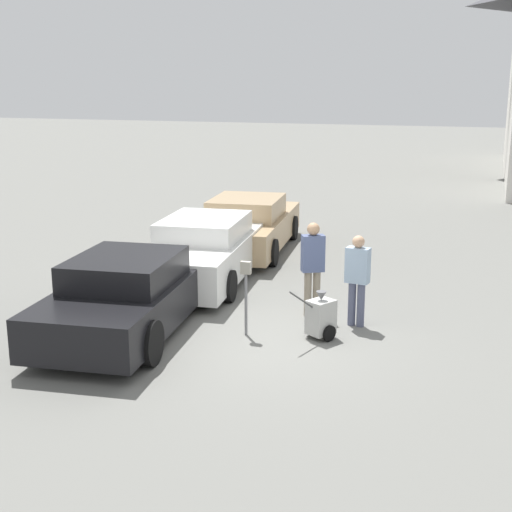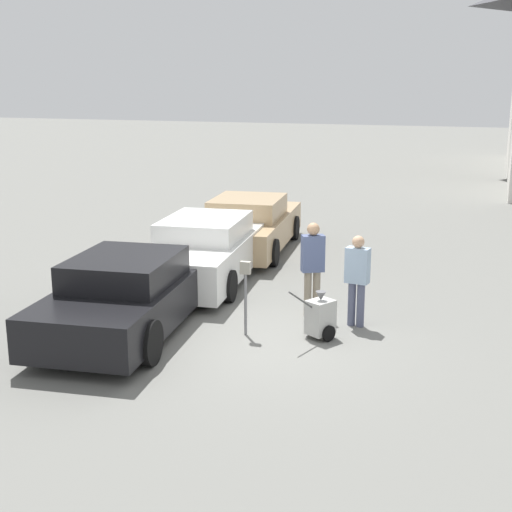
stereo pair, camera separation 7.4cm
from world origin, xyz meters
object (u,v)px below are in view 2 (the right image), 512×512
object	(u,v)px
parked_car_black	(130,294)
parking_meter	(245,284)
person_worker	(313,263)
parked_car_white	(207,249)
equipment_cart	(320,317)
person_supervisor	(357,275)
parked_car_tan	(249,225)

from	to	relation	value
parked_car_black	parking_meter	world-z (taller)	parked_car_black
parked_car_black	person_worker	xyz separation A→B (m)	(2.89, 1.78, 0.37)
parked_car_white	equipment_cart	world-z (taller)	parked_car_white
parking_meter	person_worker	bearing A→B (deg)	59.00
parking_meter	person_supervisor	xyz separation A→B (m)	(1.74, 1.10, 0.03)
parked_car_white	person_worker	bearing A→B (deg)	-38.35
parked_car_black	parked_car_tan	world-z (taller)	parked_car_tan
parked_car_black	parking_meter	bearing A→B (deg)	4.55
parked_car_white	parked_car_tan	world-z (taller)	parked_car_white
parked_car_black	person_supervisor	size ratio (longest dim) A/B	3.01
parked_car_black	equipment_cart	bearing A→B (deg)	4.91
parked_car_white	parking_meter	size ratio (longest dim) A/B	4.09
parked_car_tan	person_supervisor	size ratio (longest dim) A/B	2.99
parked_car_tan	parking_meter	world-z (taller)	parked_car_tan
parked_car_black	parked_car_white	bearing A→B (deg)	83.84
person_worker	person_supervisor	world-z (taller)	person_worker
equipment_cart	parking_meter	bearing A→B (deg)	-137.98
parked_car_tan	person_supervisor	world-z (taller)	person_supervisor
parked_car_black	person_supervisor	xyz separation A→B (m)	(3.79, 1.48, 0.29)
parked_car_tan	person_supervisor	bearing A→B (deg)	-58.79
parked_car_white	equipment_cart	xyz separation A→B (m)	(3.33, -2.95, -0.29)
parked_car_white	person_worker	xyz separation A→B (m)	(2.89, -1.82, 0.36)
parked_car_white	parked_car_black	bearing A→B (deg)	-96.16
parked_car_tan	equipment_cart	world-z (taller)	parked_car_tan
parked_car_white	person_supervisor	world-z (taller)	person_supervisor
parked_car_black	parked_car_white	world-z (taller)	parked_car_white
person_worker	parked_car_tan	bearing A→B (deg)	-86.22
person_supervisor	parked_car_white	bearing A→B (deg)	-20.10
parked_car_black	parked_car_white	xyz separation A→B (m)	(-0.00, 3.60, 0.01)
parked_car_black	parked_car_tan	xyz separation A→B (m)	(0.00, 6.45, -0.00)
parked_car_white	parked_car_tan	bearing A→B (deg)	83.83
parking_meter	person_worker	xyz separation A→B (m)	(0.84, 1.40, 0.10)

